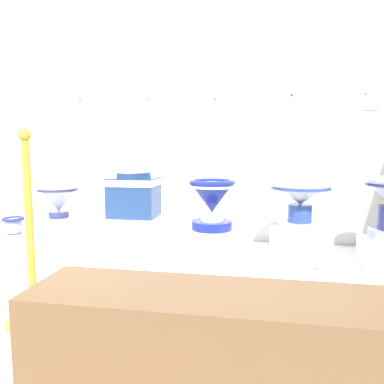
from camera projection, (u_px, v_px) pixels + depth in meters
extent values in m
cube|color=white|center=(221.00, 76.00, 3.02)|extent=(3.80, 0.06, 3.03)
cube|color=white|center=(212.00, 263.00, 2.66)|extent=(3.04, 0.97, 0.12)
cube|color=white|center=(60.00, 236.00, 2.84)|extent=(0.35, 0.36, 0.20)
cylinder|color=#B3BAE6|center=(59.00, 221.00, 2.82)|extent=(0.31, 0.31, 0.05)
cylinder|color=navy|center=(59.00, 214.00, 2.82)|extent=(0.15, 0.15, 0.05)
cone|color=#B3BAE6|center=(58.00, 199.00, 2.80)|extent=(0.31, 0.31, 0.20)
cylinder|color=navy|center=(58.00, 189.00, 2.79)|extent=(0.30, 0.30, 0.03)
torus|color=#B3BAE6|center=(58.00, 186.00, 2.79)|extent=(0.32, 0.32, 0.04)
cylinder|color=navy|center=(58.00, 187.00, 2.79)|extent=(0.22, 0.22, 0.01)
cube|color=white|center=(135.00, 233.00, 2.82)|extent=(0.37, 0.39, 0.26)
cube|color=navy|center=(134.00, 197.00, 2.78)|extent=(0.36, 0.29, 0.30)
cube|color=white|center=(134.00, 182.00, 2.77)|extent=(0.37, 0.30, 0.05)
cylinder|color=navy|center=(134.00, 174.00, 2.76)|extent=(0.26, 0.26, 0.05)
torus|color=white|center=(134.00, 171.00, 2.76)|extent=(0.29, 0.29, 0.04)
cube|color=white|center=(212.00, 243.00, 2.62)|extent=(0.39, 0.30, 0.21)
cylinder|color=navy|center=(212.00, 225.00, 2.60)|extent=(0.29, 0.29, 0.06)
cylinder|color=white|center=(212.00, 217.00, 2.60)|extent=(0.17, 0.17, 0.06)
cone|color=navy|center=(212.00, 198.00, 2.58)|extent=(0.32, 0.32, 0.22)
cylinder|color=white|center=(212.00, 185.00, 2.57)|extent=(0.31, 0.31, 0.03)
torus|color=navy|center=(212.00, 183.00, 2.57)|extent=(0.33, 0.33, 0.04)
cylinder|color=white|center=(212.00, 183.00, 2.57)|extent=(0.22, 0.22, 0.01)
cube|color=white|center=(299.00, 246.00, 2.54)|extent=(0.39, 0.36, 0.21)
cylinder|color=#B4BBD0|center=(299.00, 226.00, 2.52)|extent=(0.29, 0.29, 0.06)
cylinder|color=#2A4697|center=(300.00, 213.00, 2.51)|extent=(0.16, 0.16, 0.12)
cone|color=#B4BBD0|center=(300.00, 194.00, 2.49)|extent=(0.41, 0.41, 0.14)
cylinder|color=#2A4697|center=(301.00, 187.00, 2.49)|extent=(0.40, 0.40, 0.03)
torus|color=#B4BBD0|center=(301.00, 184.00, 2.49)|extent=(0.42, 0.42, 0.04)
cylinder|color=#2A4697|center=(301.00, 185.00, 2.49)|extent=(0.29, 0.29, 0.01)
cube|color=white|center=(83.00, 106.00, 3.22)|extent=(0.09, 0.01, 0.14)
cube|color=slate|center=(80.00, 101.00, 3.22)|extent=(0.02, 0.01, 0.02)
cube|color=white|center=(152.00, 104.00, 3.11)|extent=(0.12, 0.01, 0.12)
cube|color=slate|center=(147.00, 99.00, 3.11)|extent=(0.02, 0.01, 0.02)
cube|color=white|center=(220.00, 103.00, 3.01)|extent=(0.12, 0.01, 0.11)
cube|color=#5B9E4C|center=(215.00, 99.00, 3.01)|extent=(0.02, 0.01, 0.02)
cube|color=white|center=(295.00, 101.00, 2.90)|extent=(0.09, 0.01, 0.14)
cube|color=slate|center=(292.00, 95.00, 2.90)|extent=(0.02, 0.01, 0.02)
cube|color=white|center=(371.00, 100.00, 2.80)|extent=(0.14, 0.01, 0.15)
cube|color=#5B9E4C|center=(366.00, 94.00, 2.81)|extent=(0.02, 0.01, 0.02)
cylinder|color=navy|center=(16.00, 259.00, 2.92)|extent=(0.18, 0.18, 0.03)
ellipsoid|color=#9EA5D0|center=(15.00, 245.00, 2.90)|extent=(0.27, 0.27, 0.20)
cylinder|color=#9EA5D0|center=(14.00, 226.00, 2.89)|extent=(0.12, 0.12, 0.11)
torus|color=navy|center=(13.00, 219.00, 2.88)|extent=(0.17, 0.17, 0.02)
cylinder|color=gold|center=(34.00, 320.00, 1.87)|extent=(0.27, 0.27, 0.02)
cylinder|color=gold|center=(30.00, 232.00, 1.81)|extent=(0.04, 0.04, 0.91)
sphere|color=gold|center=(25.00, 134.00, 1.76)|extent=(0.06, 0.06, 0.06)
cube|color=brown|center=(211.00, 347.00, 1.27)|extent=(1.30, 0.36, 0.40)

